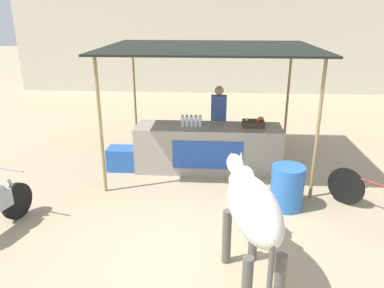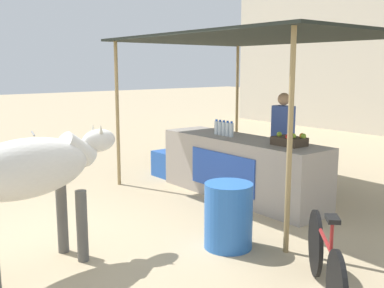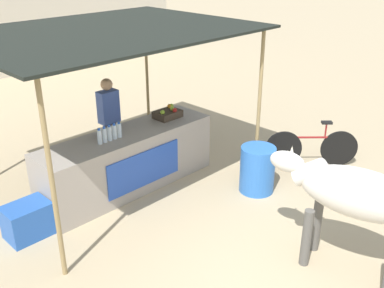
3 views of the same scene
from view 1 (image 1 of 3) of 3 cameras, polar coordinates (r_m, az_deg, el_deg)
name	(u,v)px [view 1 (image 1 of 3)]	position (r m, az deg, el deg)	size (l,w,h in m)	color
ground_plane	(204,225)	(6.07, 1.90, -12.16)	(60.00, 60.00, 0.00)	tan
building_wall_far	(214,13)	(15.45, 3.38, 19.32)	(16.00, 0.50, 6.21)	beige
stall_counter	(208,148)	(7.84, 2.47, -0.64)	(3.00, 0.82, 0.96)	#9E9389
stall_awning	(210,51)	(7.70, 2.75, 13.91)	(4.20, 3.20, 2.53)	black
water_bottle_row	(191,121)	(7.63, -0.11, 3.49)	(0.43, 0.07, 0.25)	silver
fruit_crate	(254,123)	(7.76, 9.40, 3.16)	(0.44, 0.32, 0.18)	#3F3326
vendor_behind_counter	(218,121)	(8.44, 4.04, 3.46)	(0.34, 0.22, 1.65)	#383842
cooler_box	(123,158)	(8.08, -10.54, -2.18)	(0.60, 0.44, 0.48)	blue
water_barrel	(287,187)	(6.57, 14.29, -6.41)	(0.56, 0.56, 0.76)	blue
cow	(252,209)	(4.46, 9.09, -9.72)	(0.79, 1.85, 1.44)	silver
bicycle_leaning	(375,195)	(6.87, 26.15, -7.04)	(1.21, 1.19, 0.85)	black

